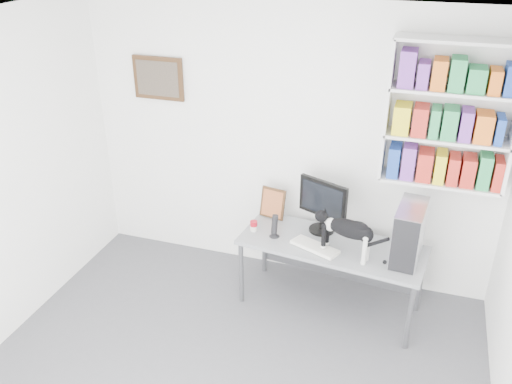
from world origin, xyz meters
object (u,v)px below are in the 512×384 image
at_px(monitor, 323,206).
at_px(pc_tower, 409,233).
at_px(leaning_print, 273,203).
at_px(cat, 347,238).
at_px(desk, 330,275).
at_px(soup_can, 254,226).
at_px(speaker, 275,226).
at_px(bookshelf, 450,115).
at_px(keyboard, 315,247).

relative_size(monitor, pc_tower, 1.06).
height_order(monitor, leaning_print, monitor).
relative_size(pc_tower, cat, 0.82).
xyz_separation_m(desk, soup_can, (-0.74, 0.00, 0.39)).
xyz_separation_m(speaker, cat, (0.68, -0.12, 0.07)).
height_order(monitor, cat, monitor).
distance_m(monitor, cat, 0.47).
bearing_deg(cat, desk, 146.92).
height_order(speaker, soup_can, speaker).
distance_m(bookshelf, pc_tower, 1.02).
xyz_separation_m(keyboard, pc_tower, (0.77, 0.10, 0.23)).
height_order(pc_tower, cat, pc_tower).
bearing_deg(soup_can, keyboard, -11.53).
distance_m(bookshelf, leaning_print, 1.78).
bearing_deg(soup_can, cat, -10.31).
distance_m(speaker, cat, 0.69).
bearing_deg(speaker, monitor, 43.30).
bearing_deg(monitor, pc_tower, 7.00).
bearing_deg(desk, bookshelf, 31.59).
xyz_separation_m(desk, leaning_print, (-0.65, 0.31, 0.50)).
xyz_separation_m(keyboard, speaker, (-0.40, 0.08, 0.10)).
relative_size(desk, keyboard, 3.80).
bearing_deg(soup_can, bookshelf, 13.88).
distance_m(monitor, soup_can, 0.67).
relative_size(desk, cat, 2.72).
distance_m(monitor, leaning_print, 0.53).
relative_size(keyboard, pc_tower, 0.88).
height_order(speaker, leaning_print, leaning_print).
xyz_separation_m(monitor, pc_tower, (0.78, -0.21, -0.02)).
bearing_deg(keyboard, speaker, -169.77).
bearing_deg(cat, keyboard, -174.07).
relative_size(keyboard, cat, 0.72).
height_order(speaker, cat, cat).
height_order(monitor, soup_can, monitor).
bearing_deg(leaning_print, speaker, -59.69).
bearing_deg(pc_tower, monitor, 169.92).
distance_m(bookshelf, keyboard, 1.58).
bearing_deg(keyboard, soup_can, -169.25).
relative_size(bookshelf, speaker, 5.50).
height_order(desk, speaker, speaker).
bearing_deg(cat, leaning_print, 163.13).
height_order(bookshelf, leaning_print, bookshelf).
height_order(bookshelf, cat, bookshelf).
bearing_deg(soup_can, pc_tower, -0.81).
bearing_deg(cat, monitor, 142.61).
distance_m(leaning_print, cat, 0.92).
height_order(soup_can, cat, cat).
relative_size(soup_can, cat, 0.16).
bearing_deg(desk, pc_tower, 4.79).
relative_size(keyboard, soup_can, 4.39).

